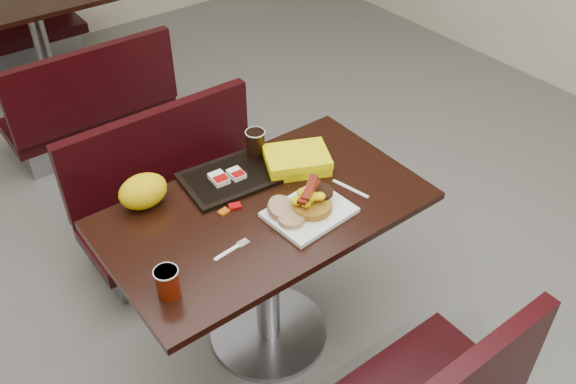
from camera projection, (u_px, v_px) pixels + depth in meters
floor at (269, 334)px, 2.74m from camera, size 6.00×7.00×0.01m
table_near at (267, 276)px, 2.51m from camera, size 1.20×0.70×0.75m
bench_near_n at (183, 193)px, 2.95m from camera, size 1.00×0.46×0.72m
table_far at (43, 50)px, 4.11m from camera, size 1.20×0.70×0.75m
bench_far_s at (85, 94)px, 3.69m from camera, size 1.00×0.46×0.72m
bench_far_n at (10, 18)px, 4.56m from camera, size 1.00×0.46×0.72m
platter at (309, 212)px, 2.23m from camera, size 0.31×0.25×0.02m
pancake_stack at (312, 205)px, 2.23m from camera, size 0.18×0.18×0.03m
sausage_patty at (321, 192)px, 2.25m from camera, size 0.11×0.11×0.01m
scrambled_eggs at (309, 197)px, 2.20m from camera, size 0.11×0.10×0.05m
bacon_strips at (309, 191)px, 2.17m from camera, size 0.18×0.15×0.01m
muffin_bottom at (291, 219)px, 2.18m from camera, size 0.11×0.11×0.02m
muffin_top at (281, 208)px, 2.20m from camera, size 0.13×0.13×0.06m
coffee_cup_near at (168, 283)px, 1.91m from camera, size 0.09×0.09×0.10m
fork at (227, 253)px, 2.08m from camera, size 0.15×0.04×0.00m
knife at (350, 189)px, 2.35m from camera, size 0.05×0.16×0.00m
condiment_syrup at (224, 212)px, 2.24m from camera, size 0.04×0.04×0.01m
condiment_ketchup at (235, 206)px, 2.27m from camera, size 0.05×0.05×0.01m
tray at (231, 178)px, 2.40m from camera, size 0.39×0.30×0.02m
hashbrown_sleeve_left at (219, 178)px, 2.36m from camera, size 0.06×0.08×0.02m
hashbrown_sleeve_right at (236, 174)px, 2.38m from camera, size 0.06×0.07×0.02m
coffee_cup_far at (255, 143)px, 2.48m from camera, size 0.08×0.08×0.10m
clamshell at (297, 160)px, 2.44m from camera, size 0.31×0.28×0.07m
paper_bag at (143, 191)px, 2.24m from camera, size 0.22×0.20×0.13m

